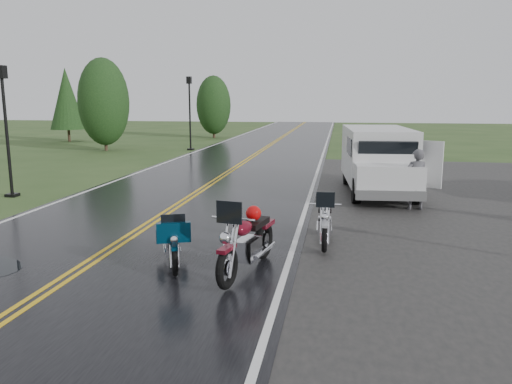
% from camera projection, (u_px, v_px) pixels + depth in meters
% --- Properties ---
extents(ground, '(120.00, 120.00, 0.00)m').
position_uv_depth(ground, '(109.00, 252.00, 10.44)').
color(ground, '#2D471E').
rests_on(ground, ground).
extents(road, '(8.00, 100.00, 0.04)m').
position_uv_depth(road, '(220.00, 178.00, 20.13)').
color(road, black).
rests_on(road, ground).
extents(motorcycle_red, '(1.35, 2.57, 1.44)m').
position_uv_depth(motorcycle_red, '(227.00, 251.00, 8.13)').
color(motorcycle_red, '#580A16').
rests_on(motorcycle_red, ground).
extents(motorcycle_teal, '(1.33, 2.00, 1.11)m').
position_uv_depth(motorcycle_teal, '(174.00, 249.00, 8.79)').
color(motorcycle_teal, '#05283D').
rests_on(motorcycle_teal, ground).
extents(motorcycle_silver, '(0.82, 2.09, 1.22)m').
position_uv_depth(motorcycle_silver, '(325.00, 226.00, 10.14)').
color(motorcycle_silver, '#9FA1A7').
rests_on(motorcycle_silver, ground).
extents(van_white, '(2.52, 5.83, 2.24)m').
position_uv_depth(van_white, '(357.00, 168.00, 15.02)').
color(van_white, silver).
rests_on(van_white, ground).
extents(person_at_van, '(0.70, 0.53, 1.74)m').
position_uv_depth(person_at_van, '(416.00, 180.00, 14.21)').
color(person_at_van, '#4C4C51').
rests_on(person_at_van, ground).
extents(lamp_post_near_left, '(0.36, 0.36, 4.25)m').
position_uv_depth(lamp_post_near_left, '(7.00, 132.00, 16.00)').
color(lamp_post_near_left, black).
rests_on(lamp_post_near_left, ground).
extents(lamp_post_far_left, '(0.39, 0.39, 4.56)m').
position_uv_depth(lamp_post_far_left, '(190.00, 113.00, 30.84)').
color(lamp_post_far_left, black).
rests_on(lamp_post_far_left, ground).
extents(tree_left_mid, '(3.08, 3.08, 4.81)m').
position_uv_depth(tree_left_mid, '(104.00, 111.00, 30.51)').
color(tree_left_mid, '#1E3D19').
rests_on(tree_left_mid, ground).
extents(tree_left_far, '(2.80, 2.80, 4.30)m').
position_uv_depth(tree_left_far, '(214.00, 111.00, 40.75)').
color(tree_left_far, '#1E3D19').
rests_on(tree_left_far, ground).
extents(pine_left_far, '(2.54, 2.54, 5.30)m').
position_uv_depth(pine_left_far, '(67.00, 106.00, 37.05)').
color(pine_left_far, '#1E3D19').
rests_on(pine_left_far, ground).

